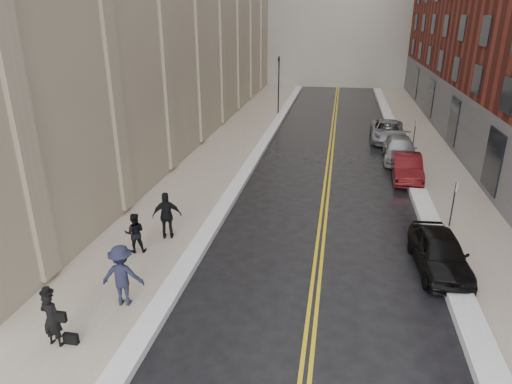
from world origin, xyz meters
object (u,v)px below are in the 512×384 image
at_px(car_black, 440,252).
at_px(car_maroon, 407,167).
at_px(pedestrian_main, 52,319).
at_px(car_silver_far, 388,131).
at_px(pedestrian_a, 135,233).
at_px(pedestrian_b, 122,275).
at_px(pedestrian_c, 167,215).
at_px(car_silver_near, 400,149).

distance_m(car_black, car_maroon, 9.81).
height_order(car_black, pedestrian_main, pedestrian_main).
distance_m(car_silver_far, pedestrian_a, 22.06).
bearing_deg(pedestrian_b, car_black, -165.58).
xyz_separation_m(pedestrian_b, pedestrian_c, (-0.27, 4.55, -0.02)).
distance_m(pedestrian_a, pedestrian_b, 3.40).
bearing_deg(car_silver_far, pedestrian_a, -117.60).
bearing_deg(pedestrian_b, pedestrian_main, 56.32).
height_order(pedestrian_main, pedestrian_b, pedestrian_b).
height_order(car_black, car_silver_near, car_black).
bearing_deg(pedestrian_b, car_silver_far, -121.64).
bearing_deg(car_silver_near, pedestrian_b, -117.41).
relative_size(pedestrian_b, pedestrian_c, 1.03).
distance_m(car_black, pedestrian_b, 11.01).
distance_m(car_silver_far, pedestrian_c, 20.51).
distance_m(car_maroon, car_silver_far, 8.42).
xyz_separation_m(car_maroon, pedestrian_c, (-10.43, -9.45, 0.43)).
relative_size(pedestrian_main, pedestrian_a, 1.06).
bearing_deg(car_silver_far, car_silver_near, -83.67).
bearing_deg(car_black, pedestrian_c, 173.93).
distance_m(pedestrian_a, pedestrian_c, 1.56).
bearing_deg(pedestrian_c, pedestrian_main, 65.07).
bearing_deg(pedestrian_b, pedestrian_c, -94.63).
relative_size(car_black, pedestrian_c, 2.11).
bearing_deg(car_maroon, pedestrian_b, -124.49).
bearing_deg(pedestrian_main, car_silver_far, -108.66).
distance_m(car_silver_far, pedestrian_b, 24.47).
bearing_deg(pedestrian_a, pedestrian_b, 88.65).
relative_size(car_maroon, pedestrian_a, 2.70).
bearing_deg(car_maroon, car_black, -88.51).
xyz_separation_m(car_black, pedestrian_main, (-11.20, -6.35, 0.29)).
xyz_separation_m(car_maroon, pedestrian_main, (-11.20, -16.15, 0.29)).
bearing_deg(pedestrian_c, car_maroon, -156.26).
height_order(pedestrian_main, pedestrian_a, pedestrian_main).
xyz_separation_m(car_black, car_maroon, (0.00, 9.81, -0.00)).
bearing_deg(pedestrian_a, car_black, 165.30).
xyz_separation_m(car_silver_far, pedestrian_main, (-10.84, -24.57, 0.28)).
height_order(car_silver_far, pedestrian_main, pedestrian_main).
height_order(car_silver_near, pedestrian_c, pedestrian_c).
xyz_separation_m(car_silver_far, pedestrian_a, (-10.87, -19.20, 0.23)).
xyz_separation_m(car_maroon, pedestrian_b, (-10.16, -14.00, 0.46)).
height_order(car_maroon, pedestrian_a, pedestrian_a).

